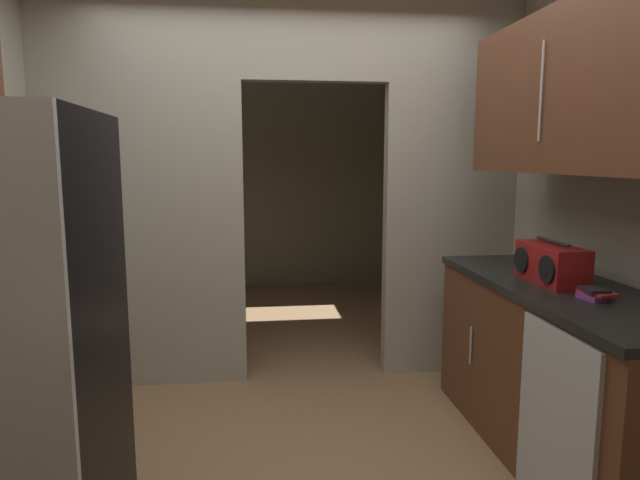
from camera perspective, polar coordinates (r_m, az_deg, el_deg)
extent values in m
cube|color=#ADA899|center=(3.86, -17.82, 4.85)|extent=(1.33, 0.12, 2.66)
cube|color=#ADA899|center=(4.05, 13.23, 5.16)|extent=(0.94, 0.12, 2.66)
cube|color=#ADA899|center=(3.90, -0.49, 20.43)|extent=(0.98, 0.12, 0.61)
cube|color=gray|center=(6.78, -5.02, 6.55)|extent=(3.25, 0.10, 2.66)
cube|color=gray|center=(5.45, -21.29, 5.58)|extent=(0.10, 2.98, 2.66)
cube|color=gray|center=(5.59, 11.99, 6.02)|extent=(0.10, 2.98, 2.66)
cube|color=brown|center=(3.17, 23.36, -12.78)|extent=(0.60, 1.80, 0.87)
cube|color=black|center=(3.04, 23.86, -4.71)|extent=(0.64, 1.80, 0.04)
cylinder|color=#B7BABC|center=(2.69, 21.87, -15.54)|extent=(0.01, 0.01, 0.22)
cylinder|color=#B7BABC|center=(3.35, 15.27, -10.42)|extent=(0.01, 0.01, 0.22)
cube|color=#B7BABC|center=(2.62, 23.02, -17.47)|extent=(0.02, 0.56, 0.85)
cube|color=brown|center=(2.98, 24.98, 13.68)|extent=(0.34, 1.62, 0.77)
cylinder|color=#B7BABC|center=(2.89, 21.82, 14.05)|extent=(0.01, 0.01, 0.46)
cube|color=maroon|center=(3.07, 22.75, -2.29)|extent=(0.19, 0.43, 0.19)
cylinder|color=#262626|center=(3.05, 22.87, -0.12)|extent=(0.02, 0.30, 0.02)
cylinder|color=black|center=(2.91, 22.31, -2.81)|extent=(0.01, 0.14, 0.14)
cylinder|color=black|center=(3.13, 20.01, -1.93)|extent=(0.01, 0.14, 0.14)
cube|color=#8C3893|center=(2.80, 26.33, -5.26)|extent=(0.11, 0.13, 0.02)
cube|color=red|center=(2.80, 26.66, -4.86)|extent=(0.13, 0.17, 0.01)
cube|color=black|center=(2.79, 26.41, -4.60)|extent=(0.10, 0.11, 0.01)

